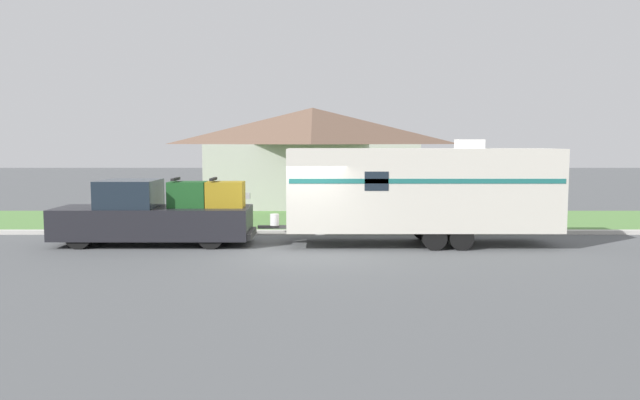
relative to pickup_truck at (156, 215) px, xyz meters
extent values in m
plane|color=#515456|center=(4.69, -1.54, -0.91)|extent=(120.00, 120.00, 0.00)
cube|color=beige|center=(4.69, 2.21, -0.84)|extent=(80.00, 0.30, 0.14)
cube|color=#568442|center=(4.69, 5.86, -0.90)|extent=(80.00, 7.00, 0.03)
cube|color=#B2B2A8|center=(4.77, 13.03, 0.63)|extent=(10.02, 7.56, 3.10)
pyramid|color=brown|center=(4.77, 13.03, 3.12)|extent=(10.82, 8.17, 1.86)
cube|color=#4C3828|center=(4.77, 9.28, 0.14)|extent=(1.00, 0.06, 2.10)
cylinder|color=black|center=(-2.08, -0.80, -0.51)|extent=(0.81, 0.28, 0.81)
cylinder|color=black|center=(-2.08, 0.80, -0.51)|extent=(0.81, 0.28, 0.81)
cylinder|color=black|center=(1.88, -0.80, -0.51)|extent=(0.81, 0.28, 0.81)
cylinder|color=black|center=(1.88, 0.80, -0.51)|extent=(0.81, 0.28, 0.81)
cube|color=black|center=(-1.38, 0.00, -0.22)|extent=(3.34, 1.95, 0.95)
cube|color=#19232D|center=(-0.78, 0.00, 0.68)|extent=(1.74, 1.80, 0.85)
cube|color=black|center=(1.63, 0.00, -0.22)|extent=(2.67, 1.95, 0.95)
cube|color=#333333|center=(3.02, 0.00, -0.57)|extent=(0.12, 1.76, 0.20)
cube|color=#194C1E|center=(1.04, 0.00, 0.66)|extent=(1.15, 0.82, 0.80)
cube|color=black|center=(0.67, 0.00, 1.14)|extent=(0.10, 0.90, 0.08)
cube|color=olive|center=(2.21, 0.00, 0.66)|extent=(1.15, 0.82, 0.80)
cube|color=black|center=(1.85, 0.00, 1.14)|extent=(0.10, 0.90, 0.08)
cylinder|color=black|center=(8.56, -1.04, -0.55)|extent=(0.72, 0.22, 0.72)
cylinder|color=black|center=(8.56, 1.04, -0.55)|extent=(0.72, 0.22, 0.72)
cylinder|color=black|center=(9.35, -1.04, -0.55)|extent=(0.72, 0.22, 0.72)
cylinder|color=black|center=(9.35, 1.04, -0.55)|extent=(0.72, 0.22, 0.72)
cube|color=beige|center=(8.29, 0.00, 0.84)|extent=(8.25, 2.36, 2.50)
cube|color=#1E6660|center=(8.29, -1.19, 1.15)|extent=(8.08, 0.01, 0.14)
cube|color=#383838|center=(3.69, 0.00, -0.36)|extent=(0.96, 0.12, 0.10)
cylinder|color=silver|center=(3.74, 0.00, -0.13)|extent=(0.28, 0.28, 0.36)
cube|color=silver|center=(9.78, 0.00, 2.22)|extent=(0.80, 0.68, 0.28)
cube|color=#19232D|center=(6.81, -1.19, 1.15)|extent=(0.70, 0.01, 0.56)
cylinder|color=brown|center=(2.38, 3.17, -0.34)|extent=(0.09, 0.09, 1.15)
cube|color=#B2B2B2|center=(2.38, 3.17, 0.34)|extent=(0.48, 0.20, 0.22)
camera|label=1|loc=(5.16, -19.31, 2.28)|focal=35.00mm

